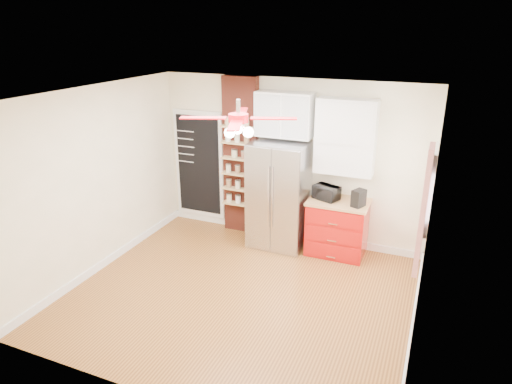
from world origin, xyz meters
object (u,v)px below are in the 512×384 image
at_px(fridge, 279,195).
at_px(coffee_maker, 359,198).
at_px(ceiling_fan, 238,119).
at_px(red_cabinet, 337,227).
at_px(toaster_oven, 326,193).
at_px(pantry_jar_oats, 235,154).
at_px(canister_left, 356,202).

xyz_separation_m(fridge, coffee_maker, (1.29, -0.06, 0.16)).
height_order(fridge, ceiling_fan, ceiling_fan).
relative_size(red_cabinet, coffee_maker, 3.60).
bearing_deg(toaster_oven, red_cabinet, 19.97).
bearing_deg(pantry_jar_oats, red_cabinet, -3.78).
xyz_separation_m(red_cabinet, coffee_maker, (0.32, -0.11, 0.58)).
bearing_deg(pantry_jar_oats, ceiling_fan, -63.08).
distance_m(fridge, toaster_oven, 0.78).
bearing_deg(canister_left, toaster_oven, 166.33).
distance_m(ceiling_fan, canister_left, 2.45).
bearing_deg(coffee_maker, toaster_oven, -167.77).
height_order(coffee_maker, pantry_jar_oats, pantry_jar_oats).
distance_m(fridge, coffee_maker, 1.30).
height_order(ceiling_fan, canister_left, ceiling_fan).
distance_m(toaster_oven, canister_left, 0.51).
bearing_deg(canister_left, pantry_jar_oats, 173.57).
bearing_deg(pantry_jar_oats, toaster_oven, -4.20).
height_order(toaster_oven, pantry_jar_oats, pantry_jar_oats).
bearing_deg(canister_left, red_cabinet, 157.40).
distance_m(red_cabinet, toaster_oven, 0.59).
xyz_separation_m(ceiling_fan, pantry_jar_oats, (-0.91, 1.80, -0.99)).
relative_size(toaster_oven, pantry_jar_oats, 3.26).
relative_size(toaster_oven, canister_left, 3.00).
distance_m(toaster_oven, coffee_maker, 0.53).
distance_m(red_cabinet, ceiling_fan, 2.75).
xyz_separation_m(fridge, canister_left, (1.25, -0.07, 0.09)).
bearing_deg(ceiling_fan, red_cabinet, 61.29).
xyz_separation_m(fridge, ceiling_fan, (0.05, -1.63, 1.55)).
bearing_deg(red_cabinet, coffee_maker, -18.53).
relative_size(fridge, ceiling_fan, 1.25).
bearing_deg(fridge, pantry_jar_oats, 168.79).
relative_size(coffee_maker, pantry_jar_oats, 2.19).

